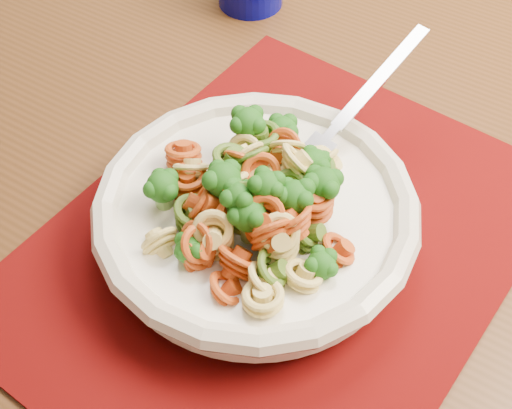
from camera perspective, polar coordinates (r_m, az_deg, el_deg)
dining_table at (r=0.65m, az=-2.62°, el=-3.45°), size 1.78×1.47×0.70m
placemat at (r=0.54m, az=1.86°, el=-3.29°), size 0.48×0.42×0.00m
pasta_bowl at (r=0.52m, az=0.00°, el=-0.81°), size 0.24×0.24×0.05m
pasta_broccoli_heap at (r=0.51m, az=0.00°, el=0.43°), size 0.21×0.21×0.06m
fork at (r=0.55m, az=4.81°, el=4.31°), size 0.18×0.05×0.08m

